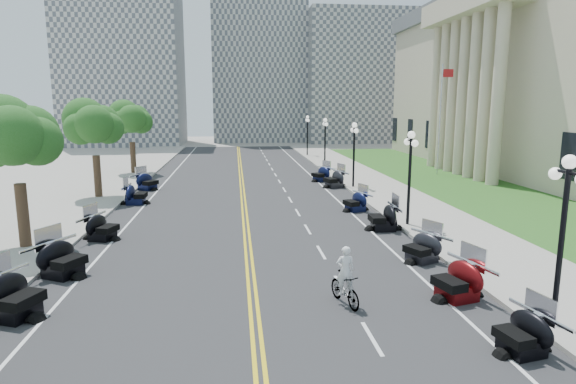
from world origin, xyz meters
name	(u,v)px	position (x,y,z in m)	size (l,w,h in m)	color
ground	(249,255)	(0.00, 0.00, 0.00)	(160.00, 160.00, 0.00)	gray
road	(244,207)	(0.00, 10.00, 0.00)	(16.00, 90.00, 0.01)	#333335
centerline_yellow_a	(242,207)	(-0.12, 10.00, 0.01)	(0.12, 90.00, 0.00)	yellow
centerline_yellow_b	(246,207)	(0.12, 10.00, 0.01)	(0.12, 90.00, 0.00)	yellow
edge_line_north	(342,205)	(6.40, 10.00, 0.01)	(0.12, 90.00, 0.00)	white
edge_line_south	(141,209)	(-6.40, 10.00, 0.01)	(0.12, 90.00, 0.00)	white
lane_dash_4	(372,338)	(3.20, -8.00, 0.01)	(0.12, 2.00, 0.00)	white
lane_dash_5	(341,285)	(3.20, -4.00, 0.01)	(0.12, 2.00, 0.00)	white
lane_dash_6	(321,252)	(3.20, 0.00, 0.01)	(0.12, 2.00, 0.00)	white
lane_dash_7	(308,229)	(3.20, 4.00, 0.01)	(0.12, 2.00, 0.00)	white
lane_dash_8	(298,212)	(3.20, 8.00, 0.01)	(0.12, 2.00, 0.00)	white
lane_dash_9	(290,200)	(3.20, 12.00, 0.01)	(0.12, 2.00, 0.00)	white
lane_dash_10	(284,190)	(3.20, 16.00, 0.01)	(0.12, 2.00, 0.00)	white
lane_dash_11	(279,181)	(3.20, 20.00, 0.01)	(0.12, 2.00, 0.00)	white
lane_dash_12	(275,175)	(3.20, 24.00, 0.01)	(0.12, 2.00, 0.00)	white
lane_dash_13	(272,169)	(3.20, 28.00, 0.01)	(0.12, 2.00, 0.00)	white
lane_dash_14	(269,164)	(3.20, 32.00, 0.01)	(0.12, 2.00, 0.00)	white
lane_dash_15	(267,160)	(3.20, 36.00, 0.01)	(0.12, 2.00, 0.00)	white
lane_dash_16	(265,157)	(3.20, 40.00, 0.01)	(0.12, 2.00, 0.00)	white
lane_dash_17	(263,153)	(3.20, 44.00, 0.01)	(0.12, 2.00, 0.00)	white
lane_dash_18	(261,151)	(3.20, 48.00, 0.01)	(0.12, 2.00, 0.00)	white
lane_dash_19	(260,148)	(3.20, 52.00, 0.01)	(0.12, 2.00, 0.00)	white
sidewalk_north	(403,202)	(10.50, 10.00, 0.07)	(5.00, 90.00, 0.15)	#9E9991
sidewalk_south	(73,210)	(-10.50, 10.00, 0.07)	(5.00, 90.00, 0.15)	#9E9991
lawn	(451,182)	(17.50, 18.00, 0.05)	(9.00, 60.00, 0.10)	#356023
distant_block_a	(124,63)	(-18.00, 62.00, 13.00)	(18.00, 14.00, 26.00)	gray
distant_block_b	(259,56)	(4.00, 68.00, 15.00)	(16.00, 12.00, 30.00)	gray
distant_block_c	(362,78)	(22.00, 65.00, 11.00)	(20.00, 14.00, 22.00)	gray
street_lamp_1	(561,243)	(8.60, -8.00, 2.60)	(0.50, 1.20, 4.90)	black
street_lamp_2	(409,179)	(8.60, 4.00, 2.60)	(0.50, 1.20, 4.90)	black
street_lamp_3	(354,155)	(8.60, 16.00, 2.60)	(0.50, 1.20, 4.90)	black
street_lamp_4	(325,143)	(8.60, 28.00, 2.60)	(0.50, 1.20, 4.90)	black
street_lamp_5	(307,136)	(8.60, 40.00, 2.60)	(0.50, 1.20, 4.90)	black
flagpole	(440,121)	(18.00, 22.00, 5.00)	(1.10, 0.20, 10.00)	silver
tree_2	(16,144)	(-10.00, 2.00, 4.75)	(4.80, 4.80, 9.20)	#235619
tree_3	(94,130)	(-10.00, 14.00, 4.75)	(4.80, 4.80, 9.20)	#235619
tree_4	(131,123)	(-10.00, 26.00, 4.75)	(4.80, 4.80, 9.20)	#235619
motorcycle_n_3	(523,331)	(6.87, -9.21, 0.64)	(1.81, 1.81, 1.27)	black
motorcycle_n_4	(458,278)	(6.81, -5.59, 0.73)	(2.09, 2.09, 1.47)	#590A0C
motorcycle_n_5	(422,246)	(7.13, -1.69, 0.68)	(1.94, 1.94, 1.36)	black
motorcycle_n_6	(383,216)	(7.09, 3.46, 0.76)	(2.18, 2.18, 1.52)	black
motorcycle_n_7	(355,201)	(6.76, 8.04, 0.66)	(1.90, 1.90, 1.33)	black
motorcycle_n_9	(334,178)	(7.21, 16.57, 0.75)	(2.16, 2.16, 1.51)	black
motorcycle_n_10	(321,173)	(6.72, 19.72, 0.71)	(2.02, 2.02, 1.42)	black
motorcycle_s_4	(13,294)	(-7.30, -5.51, 0.78)	(2.24, 2.24, 1.56)	black
motorcycle_s_5	(62,257)	(-7.08, -1.88, 0.77)	(2.21, 2.21, 1.54)	black
motorcycle_s_6	(102,226)	(-6.95, 3.17, 0.70)	(2.00, 2.00, 1.40)	black
motorcycle_s_8	(135,193)	(-7.04, 11.69, 0.73)	(2.10, 2.10, 1.47)	black
motorcycle_s_9	(147,181)	(-7.22, 17.08, 0.72)	(2.07, 2.07, 1.45)	black
bicycle	(345,289)	(2.96, -5.65, 0.54)	(0.51, 1.80, 1.08)	#A51414
cyclist_rider	(346,249)	(2.96, -5.65, 1.90)	(0.60, 0.39, 1.64)	silver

